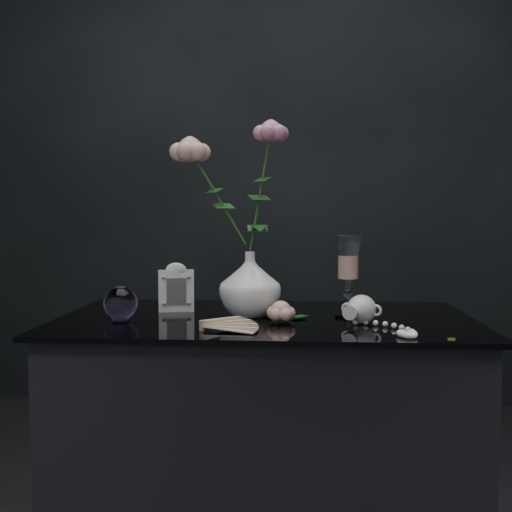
# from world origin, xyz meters

# --- Properties ---
(table) EXTENTS (1.05, 0.58, 0.76)m
(table) POSITION_xyz_m (0.00, 0.05, 0.38)
(table) COLOR black
(table) RESTS_ON ground
(vase) EXTENTS (0.19, 0.19, 0.17)m
(vase) POSITION_xyz_m (-0.04, 0.06, 0.85)
(vase) COLOR white
(vase) RESTS_ON table
(wine_glass) EXTENTS (0.06, 0.06, 0.21)m
(wine_glass) POSITION_xyz_m (0.21, 0.06, 0.87)
(wine_glass) COLOR white
(wine_glass) RESTS_ON table
(picture_frame) EXTENTS (0.11, 0.10, 0.13)m
(picture_frame) POSITION_xyz_m (-0.24, 0.12, 0.83)
(picture_frame) COLOR white
(picture_frame) RESTS_ON table
(paperweight) EXTENTS (0.09, 0.09, 0.08)m
(paperweight) POSITION_xyz_m (-0.36, -0.02, 0.80)
(paperweight) COLOR #AA85D9
(paperweight) RESTS_ON table
(paper_fan) EXTENTS (0.27, 0.23, 0.03)m
(paper_fan) POSITION_xyz_m (-0.13, -0.14, 0.78)
(paper_fan) COLOR beige
(paper_fan) RESTS_ON table
(loose_rose) EXTENTS (0.16, 0.18, 0.05)m
(loose_rose) POSITION_xyz_m (0.04, -0.02, 0.79)
(loose_rose) COLOR #E6AB94
(loose_rose) RESTS_ON table
(pearl_jar) EXTENTS (0.32, 0.32, 0.07)m
(pearl_jar) POSITION_xyz_m (0.23, -0.02, 0.80)
(pearl_jar) COLOR silver
(pearl_jar) RESTS_ON table
(roses) EXTENTS (0.28, 0.11, 0.38)m
(roses) POSITION_xyz_m (-0.08, 0.06, 1.11)
(roses) COLOR #DC9F89
(roses) RESTS_ON vase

